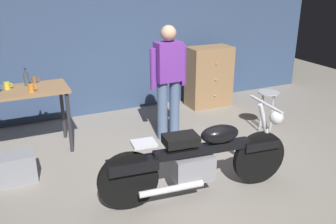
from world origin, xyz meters
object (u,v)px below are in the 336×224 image
Objects in this scene: mug_brown_stoneware at (35,80)px; mug_yellow_tall at (7,86)px; wooden_dresser at (209,77)px; storage_bin at (16,167)px; motorcycle at (199,158)px; person_standing at (168,78)px; mug_orange_travel at (31,88)px; shop_stool at (268,101)px; bottle at (26,79)px.

mug_yellow_tall reaches higher than mug_brown_stoneware.
storage_bin is at bearing -158.32° from wooden_dresser.
person_standing is (0.35, 1.54, 0.48)m from motorcycle.
shop_stool is at bearing -10.70° from mug_orange_travel.
mug_brown_stoneware is (-1.76, 0.61, 0.02)m from person_standing.
shop_stool is (1.49, -0.43, -0.43)m from person_standing.
shop_stool is 2.66× the size of bottle.
mug_orange_travel is at bearing -165.57° from wooden_dresser.
motorcycle is at bearing -49.34° from mug_orange_travel.
mug_orange_travel is 0.45× the size of bottle.
bottle is (-0.03, 0.32, 0.04)m from mug_orange_travel.
bottle reaches higher than mug_yellow_tall.
wooden_dresser is (-0.19, 1.43, 0.05)m from shop_stool.
person_standing is at bearing -12.45° from mug_yellow_tall.
mug_orange_travel is (0.33, 0.57, 0.78)m from storage_bin.
mug_yellow_tall is 0.46× the size of bottle.
shop_stool is 5.94× the size of mug_orange_travel.
motorcycle is at bearing -56.71° from mug_brown_stoneware.
storage_bin is (-1.82, 1.17, -0.28)m from motorcycle.
shop_stool is 1.45× the size of storage_bin.
mug_brown_stoneware reaches higher than shop_stool.
mug_yellow_tall is (-1.77, 2.01, 0.50)m from motorcycle.
motorcycle reaches higher than mug_brown_stoneware.
bottle is at bearing 71.57° from storage_bin.
mug_yellow_tall is (-2.12, 0.47, 0.02)m from person_standing.
shop_stool is 3.74m from mug_yellow_tall.
mug_yellow_tall is at bearing -167.58° from bottle.
mug_brown_stoneware is 0.43× the size of bottle.
mug_yellow_tall is at bearing 135.71° from mug_orange_travel.
motorcycle is 1.65m from person_standing.
mug_orange_travel is 1.05× the size of mug_brown_stoneware.
motorcycle is at bearing -53.58° from bottle.
mug_brown_stoneware is at bearing 129.14° from motorcycle.
wooden_dresser reaches higher than storage_bin.
mug_yellow_tall reaches higher than storage_bin.
wooden_dresser is at bearing 63.05° from motorcycle.
storage_bin is 1.25m from bottle.
wooden_dresser reaches higher than mug_yellow_tall.
mug_orange_travel reaches higher than storage_bin.
wooden_dresser is at bearing 8.94° from mug_yellow_tall.
shop_stool is 1.45m from wooden_dresser.
bottle is at bearing 164.15° from shop_stool.
storage_bin is (-3.65, 0.06, -0.33)m from shop_stool.
wooden_dresser is 3.26m from mug_orange_travel.
bottle is at bearing -18.17° from person_standing.
person_standing is 3.80× the size of storage_bin.
person_standing reaches higher than wooden_dresser.
shop_stool is 5.80× the size of mug_yellow_tall.
bottle reaches higher than storage_bin.
mug_brown_stoneware is 0.15m from bottle.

